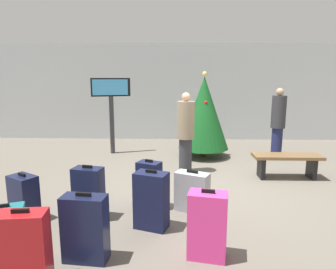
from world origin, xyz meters
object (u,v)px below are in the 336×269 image
(waiting_bench, at_px, (287,161))
(suitcase_8, at_px, (192,192))
(suitcase_7, at_px, (207,225))
(suitcase_2, at_px, (4,228))
(traveller_0, at_px, (278,121))
(suitcase_6, at_px, (24,248))
(holiday_tree, at_px, (204,113))
(suitcase_1, at_px, (89,193))
(flight_info_kiosk, at_px, (111,100))
(traveller_1, at_px, (186,131))
(suitcase_0, at_px, (85,229))
(suitcase_4, at_px, (149,185))
(suitcase_3, at_px, (151,200))
(suitcase_5, at_px, (24,198))

(waiting_bench, distance_m, suitcase_8, 2.53)
(suitcase_7, bearing_deg, suitcase_2, 177.51)
(traveller_0, bearing_deg, suitcase_6, -129.17)
(suitcase_7, xyz_separation_m, suitcase_8, (-0.11, 1.21, -0.08))
(holiday_tree, relative_size, suitcase_1, 2.73)
(holiday_tree, xyz_separation_m, traveller_0, (1.86, 0.00, -0.21))
(holiday_tree, relative_size, suitcase_7, 2.67)
(holiday_tree, height_order, waiting_bench, holiday_tree)
(flight_info_kiosk, height_order, suitcase_7, flight_info_kiosk)
(traveller_1, relative_size, suitcase_0, 2.15)
(holiday_tree, relative_size, suitcase_2, 3.86)
(suitcase_2, height_order, suitcase_6, suitcase_6)
(suitcase_1, xyz_separation_m, suitcase_4, (0.83, 0.38, -0.01))
(suitcase_0, bearing_deg, suitcase_4, 67.90)
(holiday_tree, xyz_separation_m, suitcase_8, (-0.44, -3.23, -0.83))
(holiday_tree, relative_size, suitcase_3, 2.65)
(holiday_tree, bearing_deg, suitcase_5, -128.27)
(waiting_bench, bearing_deg, suitcase_3, -140.09)
(holiday_tree, xyz_separation_m, waiting_bench, (1.53, -1.65, -0.77))
(waiting_bench, distance_m, suitcase_3, 3.31)
(suitcase_8, bearing_deg, waiting_bench, 38.76)
(suitcase_5, bearing_deg, suitcase_1, 5.08)
(waiting_bench, xyz_separation_m, suitcase_6, (-3.68, -3.27, 0.01))
(traveller_0, xyz_separation_m, traveller_1, (-2.35, -1.31, -0.03))
(flight_info_kiosk, distance_m, traveller_1, 2.54)
(suitcase_6, relative_size, suitcase_7, 0.96)
(traveller_0, bearing_deg, suitcase_0, -127.90)
(holiday_tree, distance_m, suitcase_6, 5.42)
(traveller_1, distance_m, suitcase_3, 2.57)
(holiday_tree, xyz_separation_m, suitcase_1, (-1.93, -3.51, -0.75))
(traveller_1, bearing_deg, suitcase_3, -101.94)
(suitcase_4, xyz_separation_m, suitcase_8, (0.66, -0.11, -0.07))
(holiday_tree, bearing_deg, traveller_0, 0.08)
(suitcase_6, bearing_deg, suitcase_8, 44.64)
(suitcase_5, relative_size, suitcase_7, 0.85)
(suitcase_4, bearing_deg, suitcase_5, -165.00)
(suitcase_0, bearing_deg, suitcase_1, 104.29)
(suitcase_6, bearing_deg, holiday_tree, 66.37)
(traveller_0, distance_m, suitcase_3, 4.77)
(waiting_bench, bearing_deg, suitcase_7, -123.75)
(suitcase_3, xyz_separation_m, suitcase_8, (0.57, 0.54, -0.09))
(suitcase_0, relative_size, suitcase_4, 1.02)
(suitcase_1, bearing_deg, suitcase_5, -174.92)
(flight_info_kiosk, height_order, suitcase_5, flight_info_kiosk)
(suitcase_2, xyz_separation_m, suitcase_6, (0.54, -0.58, 0.11))
(traveller_0, xyz_separation_m, suitcase_3, (-2.87, -3.78, -0.53))
(suitcase_1, bearing_deg, waiting_bench, 28.26)
(suitcase_2, distance_m, suitcase_3, 1.78)
(holiday_tree, xyz_separation_m, traveller_1, (-0.49, -1.31, -0.24))
(suitcase_2, bearing_deg, suitcase_0, -10.79)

